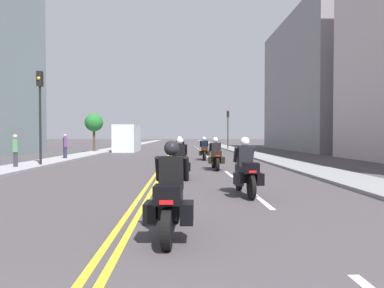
{
  "coord_description": "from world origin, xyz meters",
  "views": [
    {
      "loc": [
        1.05,
        -0.8,
        1.68
      ],
      "look_at": [
        1.51,
        14.99,
        1.3
      ],
      "focal_mm": 31.84,
      "sensor_mm": 36.0,
      "label": 1
    }
  ],
  "objects_px": {
    "motorcycle_0": "(171,198)",
    "pedestrian_2": "(15,151)",
    "motorcycle_2": "(180,162)",
    "motorcycle_5": "(204,151)",
    "traffic_light_near": "(40,102)",
    "traffic_light_far": "(228,123)",
    "motorcycle_3": "(216,157)",
    "motorcycle_1": "(246,171)",
    "pedestrian_0": "(65,146)",
    "parked_truck": "(128,140)",
    "motorcycle_4": "(180,153)",
    "street_tree_0": "(94,123)"
  },
  "relations": [
    {
      "from": "motorcycle_0",
      "to": "motorcycle_3",
      "type": "height_order",
      "value": "motorcycle_3"
    },
    {
      "from": "motorcycle_4",
      "to": "parked_truck",
      "type": "relative_size",
      "value": 0.33
    },
    {
      "from": "motorcycle_0",
      "to": "street_tree_0",
      "type": "height_order",
      "value": "street_tree_0"
    },
    {
      "from": "motorcycle_2",
      "to": "pedestrian_2",
      "type": "xyz_separation_m",
      "value": [
        -8.35,
        4.16,
        0.25
      ]
    },
    {
      "from": "motorcycle_3",
      "to": "street_tree_0",
      "type": "bearing_deg",
      "value": 118.85
    },
    {
      "from": "traffic_light_far",
      "to": "pedestrian_0",
      "type": "xyz_separation_m",
      "value": [
        -13.73,
        -17.28,
        -2.34
      ]
    },
    {
      "from": "motorcycle_3",
      "to": "traffic_light_far",
      "type": "distance_m",
      "value": 24.99
    },
    {
      "from": "pedestrian_0",
      "to": "parked_truck",
      "type": "relative_size",
      "value": 0.28
    },
    {
      "from": "motorcycle_0",
      "to": "pedestrian_2",
      "type": "xyz_separation_m",
      "value": [
        -8.25,
        11.78,
        0.27
      ]
    },
    {
      "from": "motorcycle_3",
      "to": "traffic_light_far",
      "type": "relative_size",
      "value": 0.46
    },
    {
      "from": "motorcycle_1",
      "to": "pedestrian_0",
      "type": "relative_size",
      "value": 1.2
    },
    {
      "from": "motorcycle_2",
      "to": "motorcycle_5",
      "type": "xyz_separation_m",
      "value": [
        1.61,
        10.2,
        0.0
      ]
    },
    {
      "from": "motorcycle_1",
      "to": "motorcycle_5",
      "type": "distance_m",
      "value": 14.01
    },
    {
      "from": "motorcycle_5",
      "to": "traffic_light_far",
      "type": "relative_size",
      "value": 0.48
    },
    {
      "from": "motorcycle_5",
      "to": "traffic_light_near",
      "type": "relative_size",
      "value": 0.44
    },
    {
      "from": "motorcycle_0",
      "to": "motorcycle_2",
      "type": "bearing_deg",
      "value": 92.53
    },
    {
      "from": "motorcycle_4",
      "to": "traffic_light_near",
      "type": "relative_size",
      "value": 0.41
    },
    {
      "from": "motorcycle_2",
      "to": "street_tree_0",
      "type": "height_order",
      "value": "street_tree_0"
    },
    {
      "from": "motorcycle_0",
      "to": "street_tree_0",
      "type": "distance_m",
      "value": 30.52
    },
    {
      "from": "motorcycle_2",
      "to": "pedestrian_2",
      "type": "relative_size",
      "value": 1.29
    },
    {
      "from": "motorcycle_0",
      "to": "traffic_light_near",
      "type": "bearing_deg",
      "value": 123.29
    },
    {
      "from": "traffic_light_far",
      "to": "pedestrian_0",
      "type": "bearing_deg",
      "value": -128.46
    },
    {
      "from": "motorcycle_1",
      "to": "motorcycle_5",
      "type": "xyz_separation_m",
      "value": [
        -0.25,
        14.0,
        -0.02
      ]
    },
    {
      "from": "parked_truck",
      "to": "motorcycle_2",
      "type": "bearing_deg",
      "value": -76.25
    },
    {
      "from": "motorcycle_1",
      "to": "motorcycle_0",
      "type": "bearing_deg",
      "value": -120.33
    },
    {
      "from": "motorcycle_1",
      "to": "parked_truck",
      "type": "relative_size",
      "value": 0.33
    },
    {
      "from": "motorcycle_0",
      "to": "motorcycle_3",
      "type": "bearing_deg",
      "value": 83.87
    },
    {
      "from": "motorcycle_0",
      "to": "traffic_light_far",
      "type": "distance_m",
      "value": 36.14
    },
    {
      "from": "motorcycle_5",
      "to": "pedestrian_2",
      "type": "xyz_separation_m",
      "value": [
        -9.96,
        -6.04,
        0.25
      ]
    },
    {
      "from": "motorcycle_4",
      "to": "traffic_light_far",
      "type": "relative_size",
      "value": 0.45
    },
    {
      "from": "pedestrian_2",
      "to": "street_tree_0",
      "type": "distance_m",
      "value": 17.49
    },
    {
      "from": "motorcycle_1",
      "to": "parked_truck",
      "type": "distance_m",
      "value": 28.48
    },
    {
      "from": "pedestrian_2",
      "to": "traffic_light_far",
      "type": "bearing_deg",
      "value": -53.99
    },
    {
      "from": "motorcycle_1",
      "to": "pedestrian_2",
      "type": "xyz_separation_m",
      "value": [
        -10.22,
        7.97,
        0.22
      ]
    },
    {
      "from": "motorcycle_2",
      "to": "street_tree_0",
      "type": "relative_size",
      "value": 0.57
    },
    {
      "from": "motorcycle_0",
      "to": "street_tree_0",
      "type": "bearing_deg",
      "value": 110.03
    },
    {
      "from": "motorcycle_3",
      "to": "street_tree_0",
      "type": "relative_size",
      "value": 0.55
    },
    {
      "from": "motorcycle_5",
      "to": "pedestrian_0",
      "type": "height_order",
      "value": "pedestrian_0"
    },
    {
      "from": "motorcycle_5",
      "to": "street_tree_0",
      "type": "height_order",
      "value": "street_tree_0"
    },
    {
      "from": "traffic_light_near",
      "to": "pedestrian_2",
      "type": "bearing_deg",
      "value": -123.46
    },
    {
      "from": "motorcycle_3",
      "to": "pedestrian_2",
      "type": "distance_m",
      "value": 10.12
    },
    {
      "from": "motorcycle_0",
      "to": "pedestrian_0",
      "type": "relative_size",
      "value": 1.22
    },
    {
      "from": "pedestrian_0",
      "to": "parked_truck",
      "type": "distance_m",
      "value": 13.15
    },
    {
      "from": "motorcycle_0",
      "to": "motorcycle_5",
      "type": "relative_size",
      "value": 0.97
    },
    {
      "from": "traffic_light_far",
      "to": "parked_truck",
      "type": "distance_m",
      "value": 12.39
    },
    {
      "from": "pedestrian_2",
      "to": "motorcycle_2",
      "type": "bearing_deg",
      "value": -139.97
    },
    {
      "from": "street_tree_0",
      "to": "motorcycle_5",
      "type": "bearing_deg",
      "value": -47.23
    },
    {
      "from": "motorcycle_2",
      "to": "motorcycle_0",
      "type": "bearing_deg",
      "value": -92.51
    },
    {
      "from": "motorcycle_4",
      "to": "pedestrian_0",
      "type": "relative_size",
      "value": 1.18
    },
    {
      "from": "motorcycle_3",
      "to": "parked_truck",
      "type": "height_order",
      "value": "parked_truck"
    }
  ]
}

